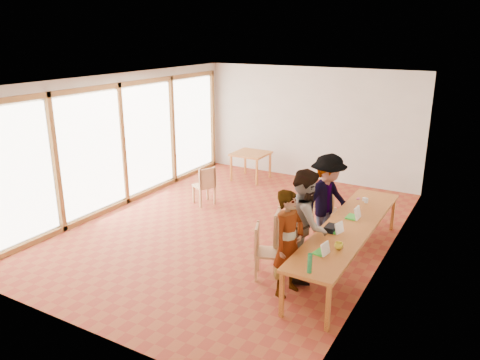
# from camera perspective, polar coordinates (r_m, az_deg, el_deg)

# --- Properties ---
(ground) EXTENTS (8.00, 8.00, 0.00)m
(ground) POSITION_cam_1_polar(r_m,az_deg,el_deg) (9.71, -0.64, -5.82)
(ground) COLOR brown
(ground) RESTS_ON ground
(wall_back) EXTENTS (6.00, 0.10, 3.00)m
(wall_back) POSITION_cam_1_polar(r_m,az_deg,el_deg) (12.74, 8.50, 6.77)
(wall_back) COLOR beige
(wall_back) RESTS_ON ground
(wall_front) EXTENTS (6.00, 0.10, 3.00)m
(wall_front) POSITION_cam_1_polar(r_m,az_deg,el_deg) (6.28, -19.51, -5.62)
(wall_front) COLOR beige
(wall_front) RESTS_ON ground
(wall_right) EXTENTS (0.10, 8.00, 3.00)m
(wall_right) POSITION_cam_1_polar(r_m,az_deg,el_deg) (8.18, 17.78, -0.06)
(wall_right) COLOR beige
(wall_right) RESTS_ON ground
(window_wall) EXTENTS (0.10, 8.00, 3.00)m
(window_wall) POSITION_cam_1_polar(r_m,az_deg,el_deg) (10.97, -14.20, 4.65)
(window_wall) COLOR white
(window_wall) RESTS_ON ground
(ceiling) EXTENTS (6.00, 8.00, 0.04)m
(ceiling) POSITION_cam_1_polar(r_m,az_deg,el_deg) (8.94, -0.71, 12.21)
(ceiling) COLOR white
(ceiling) RESTS_ON wall_back
(communal_table) EXTENTS (0.80, 4.00, 0.75)m
(communal_table) POSITION_cam_1_polar(r_m,az_deg,el_deg) (8.15, 13.12, -5.72)
(communal_table) COLOR #C2762B
(communal_table) RESTS_ON ground
(side_table) EXTENTS (0.90, 0.90, 0.75)m
(side_table) POSITION_cam_1_polar(r_m,az_deg,el_deg) (12.63, 1.33, 3.00)
(side_table) COLOR #C2762B
(side_table) RESTS_ON ground
(chair_near) EXTENTS (0.54, 0.54, 0.48)m
(chair_near) POSITION_cam_1_polar(r_m,az_deg,el_deg) (7.68, 2.75, -7.97)
(chair_near) COLOR tan
(chair_near) RESTS_ON ground
(chair_mid) EXTENTS (0.59, 0.59, 0.54)m
(chair_mid) POSITION_cam_1_polar(r_m,az_deg,el_deg) (7.93, 5.27, -6.56)
(chair_mid) COLOR tan
(chair_mid) RESTS_ON ground
(chair_far) EXTENTS (0.43, 0.43, 0.43)m
(chair_far) POSITION_cam_1_polar(r_m,az_deg,el_deg) (9.80, 9.80, -2.75)
(chair_far) COLOR tan
(chair_far) RESTS_ON ground
(chair_empty) EXTENTS (0.52, 0.52, 0.49)m
(chair_empty) POSITION_cam_1_polar(r_m,az_deg,el_deg) (9.41, 11.08, -3.28)
(chair_empty) COLOR tan
(chair_empty) RESTS_ON ground
(chair_spare) EXTENTS (0.58, 0.58, 0.49)m
(chair_spare) POSITION_cam_1_polar(r_m,az_deg,el_deg) (10.80, -4.20, -0.23)
(chair_spare) COLOR tan
(chair_spare) RESTS_ON ground
(person_near) EXTENTS (0.53, 0.68, 1.68)m
(person_near) POSITION_cam_1_polar(r_m,az_deg,el_deg) (7.12, 5.93, -7.66)
(person_near) COLOR gray
(person_near) RESTS_ON ground
(person_mid) EXTENTS (0.99, 1.09, 1.83)m
(person_mid) POSITION_cam_1_polar(r_m,az_deg,el_deg) (7.62, 7.97, -5.34)
(person_mid) COLOR gray
(person_mid) RESTS_ON ground
(person_far) EXTENTS (1.00, 1.30, 1.77)m
(person_far) POSITION_cam_1_polar(r_m,az_deg,el_deg) (8.81, 10.58, -2.46)
(person_far) COLOR gray
(person_far) RESTS_ON ground
(laptop_near) EXTENTS (0.22, 0.25, 0.19)m
(laptop_near) POSITION_cam_1_polar(r_m,az_deg,el_deg) (7.05, 10.06, -8.47)
(laptop_near) COLOR green
(laptop_near) RESTS_ON communal_table
(laptop_mid) EXTENTS (0.24, 0.25, 0.18)m
(laptop_mid) POSITION_cam_1_polar(r_m,az_deg,el_deg) (7.80, 11.75, -5.92)
(laptop_mid) COLOR green
(laptop_mid) RESTS_ON communal_table
(laptop_far) EXTENTS (0.23, 0.26, 0.21)m
(laptop_far) POSITION_cam_1_polar(r_m,az_deg,el_deg) (8.44, 13.81, -4.16)
(laptop_far) COLOR green
(laptop_far) RESTS_ON communal_table
(yellow_mug) EXTENTS (0.17, 0.17, 0.10)m
(yellow_mug) POSITION_cam_1_polar(r_m,az_deg,el_deg) (7.24, 11.94, -7.86)
(yellow_mug) COLOR yellow
(yellow_mug) RESTS_ON communal_table
(green_bottle) EXTENTS (0.07, 0.07, 0.28)m
(green_bottle) POSITION_cam_1_polar(r_m,az_deg,el_deg) (6.47, 8.50, -10.01)
(green_bottle) COLOR #217540
(green_bottle) RESTS_ON communal_table
(clear_glass) EXTENTS (0.07, 0.07, 0.09)m
(clear_glass) POSITION_cam_1_polar(r_m,az_deg,el_deg) (9.24, 15.14, -2.43)
(clear_glass) COLOR silver
(clear_glass) RESTS_ON communal_table
(condiment_cup) EXTENTS (0.08, 0.08, 0.06)m
(condiment_cup) POSITION_cam_1_polar(r_m,az_deg,el_deg) (9.34, 14.94, -2.28)
(condiment_cup) COLOR white
(condiment_cup) RESTS_ON communal_table
(pink_phone) EXTENTS (0.05, 0.10, 0.01)m
(pink_phone) POSITION_cam_1_polar(r_m,az_deg,el_deg) (9.41, 14.22, -2.21)
(pink_phone) COLOR #D1498B
(pink_phone) RESTS_ON communal_table
(black_pouch) EXTENTS (0.16, 0.26, 0.09)m
(black_pouch) POSITION_cam_1_polar(r_m,az_deg,el_deg) (7.84, 11.00, -5.79)
(black_pouch) COLOR black
(black_pouch) RESTS_ON communal_table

